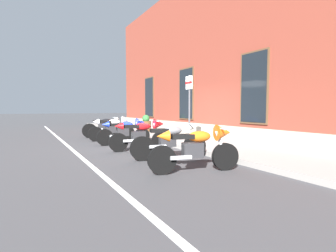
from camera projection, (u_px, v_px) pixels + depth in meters
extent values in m
plane|color=#38383A|center=(164.00, 145.00, 9.57)|extent=(140.00, 140.00, 0.00)
cube|color=gray|center=(191.00, 141.00, 10.16)|extent=(27.11, 2.42, 0.14)
cube|color=silver|center=(75.00, 152.00, 7.99)|extent=(27.11, 0.12, 0.01)
cube|color=brown|center=(278.00, 59.00, 12.46)|extent=(21.11, 7.98, 7.59)
cube|color=gray|center=(213.00, 133.00, 10.72)|extent=(21.11, 0.10, 0.70)
cube|color=#513823|center=(149.00, 97.00, 16.10)|extent=(1.22, 0.06, 2.52)
cube|color=black|center=(149.00, 97.00, 16.09)|extent=(1.10, 0.03, 2.40)
cube|color=#513823|center=(186.00, 94.00, 12.44)|extent=(1.22, 0.06, 2.52)
cube|color=black|center=(186.00, 94.00, 12.42)|extent=(1.10, 0.03, 2.40)
cube|color=#513823|center=(254.00, 88.00, 8.77)|extent=(1.22, 0.06, 2.52)
cube|color=black|center=(253.00, 88.00, 8.76)|extent=(1.10, 0.03, 2.40)
cylinder|color=black|center=(119.00, 129.00, 12.61)|extent=(0.13, 0.68, 0.68)
cylinder|color=black|center=(89.00, 131.00, 11.93)|extent=(0.13, 0.68, 0.68)
cylinder|color=silver|center=(117.00, 125.00, 12.55)|extent=(0.07, 0.30, 0.61)
cube|color=#28282B|center=(103.00, 126.00, 12.24)|extent=(0.22, 0.44, 0.32)
ellipsoid|color=black|center=(106.00, 121.00, 12.29)|extent=(0.27, 0.52, 0.24)
cube|color=black|center=(98.00, 121.00, 12.11)|extent=(0.23, 0.48, 0.10)
cylinder|color=silver|center=(115.00, 118.00, 12.49)|extent=(0.62, 0.04, 0.04)
cylinder|color=silver|center=(98.00, 129.00, 11.99)|extent=(0.09, 0.45, 0.09)
sphere|color=silver|center=(117.00, 119.00, 12.53)|extent=(0.18, 0.18, 0.18)
cylinder|color=black|center=(127.00, 133.00, 11.25)|extent=(0.15, 0.63, 0.62)
cylinder|color=black|center=(96.00, 134.00, 10.62)|extent=(0.15, 0.63, 0.62)
cylinder|color=silver|center=(125.00, 127.00, 11.19)|extent=(0.08, 0.32, 0.66)
cube|color=#28282B|center=(111.00, 129.00, 10.90)|extent=(0.24, 0.45, 0.32)
ellipsoid|color=silver|center=(114.00, 122.00, 10.95)|extent=(0.28, 0.53, 0.24)
cube|color=black|center=(105.00, 122.00, 10.78)|extent=(0.24, 0.49, 0.10)
cylinder|color=silver|center=(123.00, 118.00, 11.13)|extent=(0.62, 0.06, 0.04)
cylinder|color=silver|center=(104.00, 133.00, 10.67)|extent=(0.11, 0.45, 0.09)
cone|color=silver|center=(126.00, 120.00, 11.19)|extent=(0.37, 0.36, 0.36)
cone|color=silver|center=(96.00, 122.00, 10.60)|extent=(0.25, 0.27, 0.24)
cylinder|color=black|center=(142.00, 136.00, 10.02)|extent=(0.15, 0.63, 0.62)
cylinder|color=black|center=(105.00, 137.00, 9.37)|extent=(0.15, 0.63, 0.62)
cylinder|color=silver|center=(140.00, 129.00, 9.96)|extent=(0.09, 0.31, 0.63)
cube|color=#28282B|center=(123.00, 132.00, 9.66)|extent=(0.24, 0.45, 0.32)
ellipsoid|color=#192D9E|center=(126.00, 125.00, 9.71)|extent=(0.29, 0.53, 0.24)
cube|color=black|center=(117.00, 125.00, 9.54)|extent=(0.24, 0.49, 0.10)
cylinder|color=silver|center=(138.00, 120.00, 9.90)|extent=(0.62, 0.07, 0.04)
cylinder|color=silver|center=(116.00, 136.00, 9.43)|extent=(0.11, 0.45, 0.09)
cone|color=#192D9E|center=(141.00, 123.00, 9.96)|extent=(0.38, 0.36, 0.36)
cone|color=#192D9E|center=(105.00, 125.00, 9.34)|extent=(0.25, 0.27, 0.24)
cylinder|color=black|center=(160.00, 140.00, 8.55)|extent=(0.20, 0.61, 0.60)
cylinder|color=black|center=(118.00, 143.00, 8.03)|extent=(0.20, 0.61, 0.60)
cylinder|color=silver|center=(158.00, 133.00, 8.50)|extent=(0.11, 0.33, 0.67)
cube|color=#28282B|center=(138.00, 136.00, 8.26)|extent=(0.28, 0.47, 0.32)
ellipsoid|color=red|center=(143.00, 126.00, 8.30)|extent=(0.33, 0.55, 0.24)
cube|color=black|center=(131.00, 126.00, 8.16)|extent=(0.28, 0.51, 0.10)
cylinder|color=silver|center=(155.00, 121.00, 8.44)|extent=(0.62, 0.12, 0.04)
cylinder|color=silver|center=(130.00, 141.00, 8.05)|extent=(0.15, 0.46, 0.09)
cone|color=red|center=(159.00, 124.00, 8.50)|extent=(0.40, 0.39, 0.36)
cone|color=red|center=(119.00, 126.00, 8.00)|extent=(0.27, 0.29, 0.24)
cylinder|color=black|center=(195.00, 146.00, 7.11)|extent=(0.25, 0.66, 0.65)
cylinder|color=black|center=(142.00, 149.00, 6.66)|extent=(0.25, 0.66, 0.65)
cylinder|color=silver|center=(191.00, 137.00, 7.06)|extent=(0.13, 0.32, 0.63)
cube|color=#28282B|center=(167.00, 141.00, 6.86)|extent=(0.31, 0.48, 0.32)
ellipsoid|color=slate|center=(173.00, 131.00, 6.88)|extent=(0.36, 0.56, 0.24)
cube|color=black|center=(159.00, 131.00, 6.77)|extent=(0.32, 0.52, 0.10)
cylinder|color=silver|center=(189.00, 124.00, 7.01)|extent=(0.61, 0.17, 0.04)
cylinder|color=silver|center=(158.00, 147.00, 6.66)|extent=(0.18, 0.46, 0.09)
sphere|color=silver|center=(191.00, 126.00, 7.04)|extent=(0.18, 0.18, 0.18)
cylinder|color=black|center=(225.00, 157.00, 5.66)|extent=(0.27, 0.62, 0.61)
cylinder|color=black|center=(162.00, 160.00, 5.27)|extent=(0.27, 0.62, 0.61)
cylinder|color=silver|center=(221.00, 145.00, 5.61)|extent=(0.14, 0.32, 0.65)
cube|color=#28282B|center=(193.00, 150.00, 5.44)|extent=(0.32, 0.48, 0.32)
ellipsoid|color=orange|center=(199.00, 136.00, 5.46)|extent=(0.38, 0.57, 0.24)
cube|color=black|center=(183.00, 136.00, 5.36)|extent=(0.33, 0.52, 0.10)
cylinder|color=silver|center=(218.00, 128.00, 5.57)|extent=(0.61, 0.19, 0.04)
cylinder|color=silver|center=(181.00, 158.00, 5.25)|extent=(0.20, 0.46, 0.09)
cone|color=orange|center=(223.00, 133.00, 5.61)|extent=(0.43, 0.42, 0.36)
cone|color=orange|center=(163.00, 136.00, 5.24)|extent=(0.30, 0.31, 0.24)
cylinder|color=#4C4C51|center=(189.00, 110.00, 8.67)|extent=(0.06, 0.06, 2.36)
cube|color=white|center=(189.00, 83.00, 8.60)|extent=(0.36, 0.03, 0.44)
cube|color=red|center=(189.00, 83.00, 8.59)|extent=(0.36, 0.01, 0.08)
cylinder|color=brown|center=(146.00, 126.00, 13.79)|extent=(0.55, 0.55, 0.56)
cylinder|color=black|center=(146.00, 126.00, 13.79)|extent=(0.58, 0.58, 0.04)
sphere|color=#28602D|center=(146.00, 119.00, 13.76)|extent=(0.40, 0.40, 0.40)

